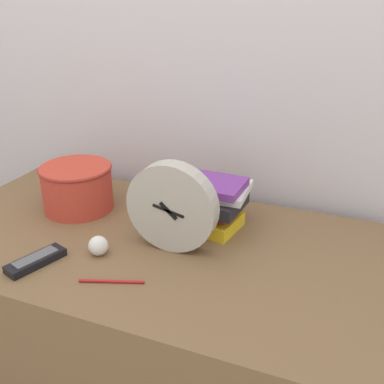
{
  "coord_description": "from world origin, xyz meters",
  "views": [
    {
      "loc": [
        0.52,
        -0.62,
        1.39
      ],
      "look_at": [
        0.1,
        0.42,
        0.88
      ],
      "focal_mm": 42.0,
      "sensor_mm": 36.0,
      "label": 1
    }
  ],
  "objects_px": {
    "book_stack": "(206,201)",
    "crumpled_paper_ball": "(98,246)",
    "tv_remote": "(36,260)",
    "pen": "(112,281)",
    "desk_clock": "(172,207)",
    "basket": "(77,186)"
  },
  "relations": [
    {
      "from": "tv_remote",
      "to": "crumpled_paper_ball",
      "type": "distance_m",
      "value": 0.16
    },
    {
      "from": "desk_clock",
      "to": "book_stack",
      "type": "xyz_separation_m",
      "value": [
        0.04,
        0.16,
        -0.05
      ]
    },
    {
      "from": "book_stack",
      "to": "crumpled_paper_ball",
      "type": "distance_m",
      "value": 0.34
    },
    {
      "from": "desk_clock",
      "to": "crumpled_paper_ball",
      "type": "relative_size",
      "value": 4.69
    },
    {
      "from": "basket",
      "to": "tv_remote",
      "type": "xyz_separation_m",
      "value": [
        0.09,
        -0.31,
        -0.07
      ]
    },
    {
      "from": "book_stack",
      "to": "pen",
      "type": "bearing_deg",
      "value": -106.78
    },
    {
      "from": "desk_clock",
      "to": "pen",
      "type": "bearing_deg",
      "value": -109.63
    },
    {
      "from": "basket",
      "to": "tv_remote",
      "type": "distance_m",
      "value": 0.33
    },
    {
      "from": "book_stack",
      "to": "crumpled_paper_ball",
      "type": "height_order",
      "value": "book_stack"
    },
    {
      "from": "desk_clock",
      "to": "basket",
      "type": "xyz_separation_m",
      "value": [
        -0.38,
        0.11,
        -0.05
      ]
    },
    {
      "from": "desk_clock",
      "to": "tv_remote",
      "type": "distance_m",
      "value": 0.37
    },
    {
      "from": "tv_remote",
      "to": "pen",
      "type": "bearing_deg",
      "value": 0.62
    },
    {
      "from": "basket",
      "to": "crumpled_paper_ball",
      "type": "bearing_deg",
      "value": -45.65
    },
    {
      "from": "desk_clock",
      "to": "crumpled_paper_ball",
      "type": "xyz_separation_m",
      "value": [
        -0.17,
        -0.1,
        -0.1
      ]
    },
    {
      "from": "desk_clock",
      "to": "pen",
      "type": "xyz_separation_m",
      "value": [
        -0.07,
        -0.2,
        -0.12
      ]
    },
    {
      "from": "book_stack",
      "to": "crumpled_paper_ball",
      "type": "relative_size",
      "value": 4.72
    },
    {
      "from": "crumpled_paper_ball",
      "to": "desk_clock",
      "type": "bearing_deg",
      "value": 31.18
    },
    {
      "from": "basket",
      "to": "crumpled_paper_ball",
      "type": "distance_m",
      "value": 0.3
    },
    {
      "from": "book_stack",
      "to": "pen",
      "type": "height_order",
      "value": "book_stack"
    },
    {
      "from": "pen",
      "to": "crumpled_paper_ball",
      "type": "bearing_deg",
      "value": 134.94
    },
    {
      "from": "tv_remote",
      "to": "crumpled_paper_ball",
      "type": "xyz_separation_m",
      "value": [
        0.12,
        0.1,
        0.02
      ]
    },
    {
      "from": "desk_clock",
      "to": "pen",
      "type": "distance_m",
      "value": 0.24
    }
  ]
}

